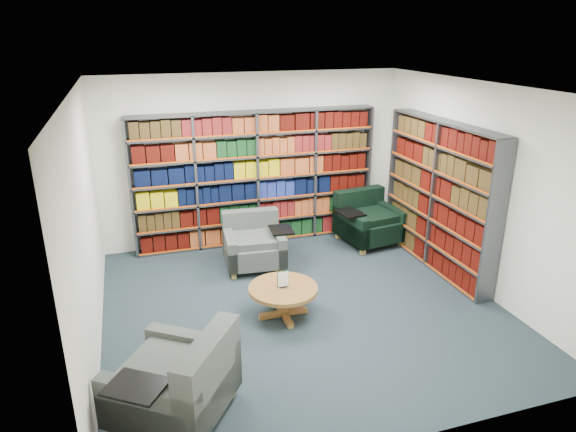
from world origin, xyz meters
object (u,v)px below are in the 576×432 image
object	(u,v)px
chair_teal_front	(182,385)
coffee_table	(283,293)
chair_teal_left	(253,244)
chair_green_right	(367,222)

from	to	relation	value
chair_teal_front	coffee_table	xyz separation A→B (m)	(1.42, 1.43, -0.03)
chair_teal_left	coffee_table	size ratio (longest dim) A/B	1.22
chair_teal_front	coffee_table	world-z (taller)	chair_teal_front
chair_green_right	chair_teal_front	distance (m)	4.87
chair_teal_left	chair_teal_front	xyz separation A→B (m)	(-1.43, -3.06, 0.04)
chair_green_right	coffee_table	size ratio (longest dim) A/B	1.34
chair_teal_left	chair_green_right	world-z (taller)	chair_green_right
chair_teal_left	chair_green_right	size ratio (longest dim) A/B	0.91
chair_teal_left	chair_teal_front	world-z (taller)	chair_teal_front
chair_teal_front	chair_green_right	bearing A→B (deg)	43.96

